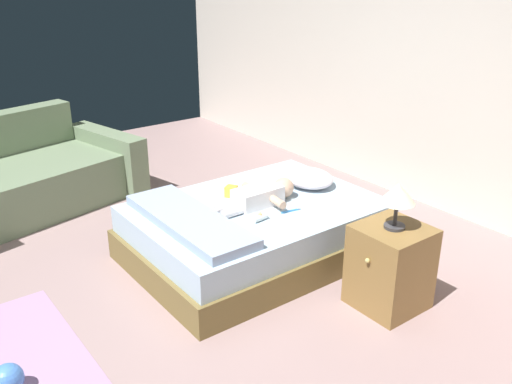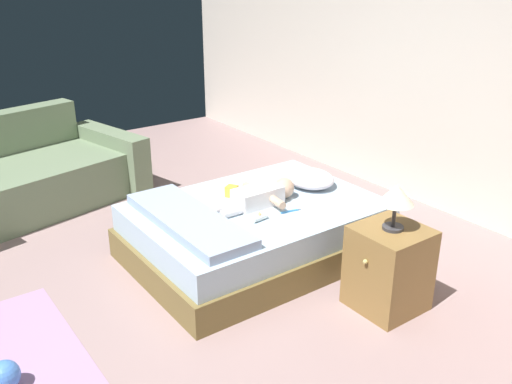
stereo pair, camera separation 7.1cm
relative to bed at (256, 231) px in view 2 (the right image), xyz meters
The scene contains 14 objects.
ground_plane 1.18m from the bed, 76.15° to the right, with size 8.00×8.00×0.00m, color gray.
wall_behind_bed 2.26m from the bed, 81.55° to the left, with size 8.00×0.12×2.87m, color beige.
bed is the anchor object (origin of this frame).
pillow 0.63m from the bed, 95.35° to the left, with size 0.41×0.35×0.13m.
baby 0.28m from the bed, 75.82° to the left, with size 0.48×0.66×0.15m.
toothbrush 0.35m from the bed, 27.79° to the left, with size 0.04×0.15×0.02m.
couch 2.24m from the bed, 150.31° to the right, with size 1.42×2.00×0.79m.
nightstand 1.07m from the bed, 15.05° to the left, with size 0.41×0.44×0.55m.
lamp 1.21m from the bed, 15.05° to the left, with size 0.22×0.22×0.29m.
rug 1.87m from the bed, 84.90° to the right, with size 1.26×0.81×0.01m.
toy_ball 1.93m from the bed, 77.87° to the right, with size 0.16×0.16×0.16m, color #477FD8.
blanket 0.61m from the bed, 90.00° to the right, with size 1.15×0.37×0.07m.
toy_block 0.35m from the bed, 167.16° to the right, with size 0.11×0.11×0.08m.
baby_bottle 0.36m from the bed, 31.44° to the right, with size 0.06×0.12×0.07m.
Camera 2 is at (2.73, -1.05, 2.04)m, focal length 39.14 mm.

